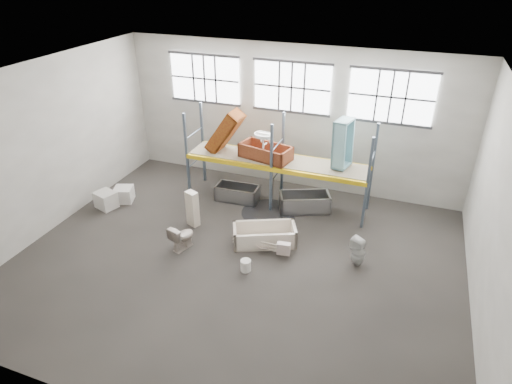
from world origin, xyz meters
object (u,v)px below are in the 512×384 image
at_px(toilet_white, 358,252).
at_px(rust_tub_flat, 266,152).
at_px(bathtub_beige, 265,235).
at_px(cistern_tall, 193,209).
at_px(carton_near, 106,200).
at_px(steel_tub_right, 304,202).
at_px(bucket, 246,265).
at_px(blue_tub_upright, 343,144).
at_px(steel_tub_left, 237,193).
at_px(toilet_beige, 182,237).

xyz_separation_m(toilet_white, rust_tub_flat, (-3.53, 2.47, 1.39)).
xyz_separation_m(bathtub_beige, cistern_tall, (-2.41, 0.15, 0.31)).
bearing_deg(toilet_white, carton_near, -72.46).
bearing_deg(steel_tub_right, bathtub_beige, -105.81).
relative_size(toilet_white, bucket, 2.58).
bearing_deg(bucket, blue_tub_upright, 67.02).
distance_m(bucket, carton_near, 5.80).
bearing_deg(rust_tub_flat, blue_tub_upright, 4.20).
distance_m(steel_tub_right, rust_tub_flat, 2.09).
height_order(toilet_white, blue_tub_upright, blue_tub_upright).
bearing_deg(carton_near, cistern_tall, 0.82).
height_order(steel_tub_left, blue_tub_upright, blue_tub_upright).
bearing_deg(bathtub_beige, carton_near, 154.83).
bearing_deg(toilet_white, bathtub_beige, -73.27).
height_order(bathtub_beige, carton_near, carton_near).
height_order(steel_tub_right, blue_tub_upright, blue_tub_upright).
relative_size(toilet_beige, cistern_tall, 0.67).
bearing_deg(blue_tub_upright, cistern_tall, -149.30).
bearing_deg(toilet_beige, rust_tub_flat, -93.72).
bearing_deg(rust_tub_flat, toilet_white, -35.04).
relative_size(toilet_beige, steel_tub_left, 0.53).
height_order(rust_tub_flat, blue_tub_upright, blue_tub_upright).
height_order(cistern_tall, steel_tub_right, cistern_tall).
relative_size(steel_tub_right, bucket, 4.89).
xyz_separation_m(cistern_tall, bucket, (2.37, -1.55, -0.41)).
bearing_deg(rust_tub_flat, steel_tub_left, -162.36).
bearing_deg(toilet_white, blue_tub_upright, -138.65).
distance_m(toilet_beige, rust_tub_flat, 3.95).
relative_size(bathtub_beige, toilet_beige, 2.36).
distance_m(blue_tub_upright, bucket, 4.83).
relative_size(toilet_beige, carton_near, 1.20).
height_order(blue_tub_upright, bucket, blue_tub_upright).
bearing_deg(toilet_white, steel_tub_right, -118.79).
bearing_deg(steel_tub_right, blue_tub_upright, 18.75).
relative_size(cistern_tall, rust_tub_flat, 0.69).
bearing_deg(blue_tub_upright, steel_tub_left, -172.03).
distance_m(toilet_beige, toilet_white, 4.95).
distance_m(rust_tub_flat, bucket, 4.19).
distance_m(steel_tub_right, bucket, 3.67).
relative_size(steel_tub_right, rust_tub_flat, 0.96).
bearing_deg(toilet_beige, toilet_white, -151.39).
height_order(toilet_white, carton_near, toilet_white).
bearing_deg(cistern_tall, steel_tub_left, 93.62).
height_order(cistern_tall, steel_tub_left, cistern_tall).
bearing_deg(toilet_beige, blue_tub_upright, -118.74).
bearing_deg(steel_tub_left, bathtub_beige, -50.47).
xyz_separation_m(toilet_white, bucket, (-2.77, -1.30, -0.26)).
height_order(toilet_beige, bucket, toilet_beige).
xyz_separation_m(toilet_beige, toilet_white, (4.86, 0.96, 0.04)).
relative_size(rust_tub_flat, carton_near, 2.61).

